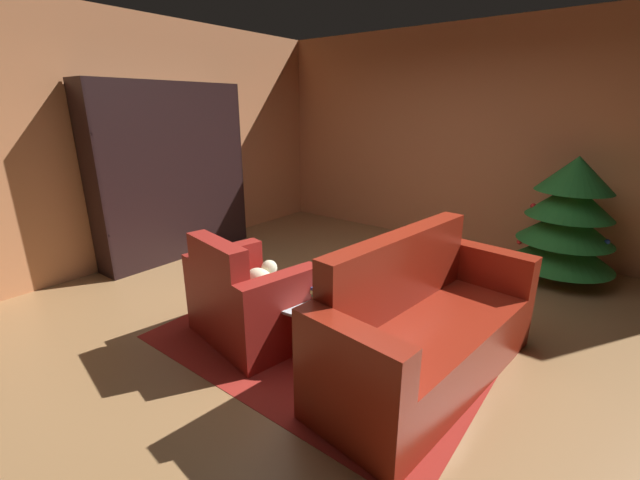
# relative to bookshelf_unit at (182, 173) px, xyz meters

# --- Properties ---
(ground_plane) EXTENTS (6.89, 6.89, 0.00)m
(ground_plane) POSITION_rel_bookshelf_unit_xyz_m (2.64, -0.29, -1.02)
(ground_plane) COLOR #9B7045
(wall_back) EXTENTS (5.86, 0.06, 2.78)m
(wall_back) POSITION_rel_bookshelf_unit_xyz_m (2.64, 2.53, 0.37)
(wall_back) COLOR #D18150
(wall_back) RESTS_ON ground
(wall_left) EXTENTS (0.06, 5.68, 2.78)m
(wall_left) POSITION_rel_bookshelf_unit_xyz_m (-0.26, -0.29, 0.37)
(wall_left) COLOR #D18150
(wall_left) RESTS_ON ground
(area_rug) EXTENTS (2.48, 1.87, 0.01)m
(area_rug) POSITION_rel_bookshelf_unit_xyz_m (2.66, -0.58, -1.02)
(area_rug) COLOR maroon
(area_rug) RESTS_ON ground
(bookshelf_unit) EXTENTS (0.37, 1.90, 2.06)m
(bookshelf_unit) POSITION_rel_bookshelf_unit_xyz_m (0.00, 0.00, 0.00)
(bookshelf_unit) COLOR black
(bookshelf_unit) RESTS_ON ground
(armchair_red) EXTENTS (1.04, 0.84, 0.88)m
(armchair_red) POSITION_rel_bookshelf_unit_xyz_m (2.14, -0.94, -0.71)
(armchair_red) COLOR maroon
(armchair_red) RESTS_ON ground
(couch_red) EXTENTS (0.93, 1.91, 0.98)m
(couch_red) POSITION_rel_bookshelf_unit_xyz_m (3.45, -0.54, -0.69)
(couch_red) COLOR maroon
(couch_red) RESTS_ON ground
(coffee_table) EXTENTS (0.78, 0.78, 0.42)m
(coffee_table) POSITION_rel_bookshelf_unit_xyz_m (2.59, -0.65, -0.64)
(coffee_table) COLOR black
(coffee_table) RESTS_ON ground
(book_stack_on_table) EXTENTS (0.23, 0.17, 0.10)m
(book_stack_on_table) POSITION_rel_bookshelf_unit_xyz_m (2.58, -0.69, -0.55)
(book_stack_on_table) COLOR #B43727
(book_stack_on_table) RESTS_ON coffee_table
(bottle_on_table) EXTENTS (0.07, 0.07, 0.30)m
(bottle_on_table) POSITION_rel_bookshelf_unit_xyz_m (2.71, -0.47, -0.49)
(bottle_on_table) COLOR navy
(bottle_on_table) RESTS_ON coffee_table
(decorated_tree) EXTENTS (1.03, 1.03, 1.32)m
(decorated_tree) POSITION_rel_bookshelf_unit_xyz_m (3.91, 1.95, -0.35)
(decorated_tree) COLOR brown
(decorated_tree) RESTS_ON ground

